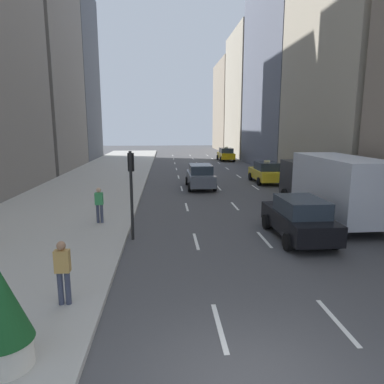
{
  "coord_description": "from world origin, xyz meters",
  "views": [
    {
      "loc": [
        -1.38,
        -5.07,
        4.53
      ],
      "look_at": [
        -0.17,
        10.53,
        1.54
      ],
      "focal_mm": 32.0,
      "sensor_mm": 36.0,
      "label": 1
    }
  ],
  "objects_px": {
    "pedestrian_near_curb": "(63,270)",
    "pedestrian_far_walking": "(99,203)",
    "sedan_black_near": "(200,176)",
    "taxi_lead": "(226,154)",
    "planter_with_shrub": "(4,317)",
    "taxi_second": "(266,172)",
    "box_truck": "(329,184)",
    "sedan_silver_behind": "(299,218)",
    "traffic_light_pole": "(131,181)"
  },
  "relations": [
    {
      "from": "sedan_black_near",
      "to": "box_truck",
      "type": "bearing_deg",
      "value": -57.61
    },
    {
      "from": "taxi_lead",
      "to": "sedan_black_near",
      "type": "relative_size",
      "value": 0.96
    },
    {
      "from": "taxi_second",
      "to": "sedan_silver_behind",
      "type": "height_order",
      "value": "taxi_second"
    },
    {
      "from": "taxi_second",
      "to": "traffic_light_pole",
      "type": "distance_m",
      "value": 16.69
    },
    {
      "from": "pedestrian_near_curb",
      "to": "pedestrian_far_walking",
      "type": "distance_m",
      "value": 7.49
    },
    {
      "from": "box_truck",
      "to": "traffic_light_pole",
      "type": "bearing_deg",
      "value": -164.22
    },
    {
      "from": "pedestrian_near_curb",
      "to": "sedan_black_near",
      "type": "bearing_deg",
      "value": 73.15
    },
    {
      "from": "taxi_lead",
      "to": "pedestrian_far_walking",
      "type": "relative_size",
      "value": 2.67
    },
    {
      "from": "taxi_second",
      "to": "box_truck",
      "type": "bearing_deg",
      "value": -90.0
    },
    {
      "from": "traffic_light_pole",
      "to": "planter_with_shrub",
      "type": "bearing_deg",
      "value": -101.59
    },
    {
      "from": "taxi_lead",
      "to": "traffic_light_pole",
      "type": "relative_size",
      "value": 1.22
    },
    {
      "from": "taxi_second",
      "to": "sedan_black_near",
      "type": "xyz_separation_m",
      "value": [
        -5.6,
        -2.08,
        0.03
      ]
    },
    {
      "from": "sedan_silver_behind",
      "to": "taxi_second",
      "type": "bearing_deg",
      "value": 78.78
    },
    {
      "from": "pedestrian_near_curb",
      "to": "pedestrian_far_walking",
      "type": "relative_size",
      "value": 1.0
    },
    {
      "from": "pedestrian_near_curb",
      "to": "pedestrian_far_walking",
      "type": "xyz_separation_m",
      "value": [
        -0.5,
        7.48,
        0.0
      ]
    },
    {
      "from": "taxi_lead",
      "to": "traffic_light_pole",
      "type": "height_order",
      "value": "traffic_light_pole"
    },
    {
      "from": "box_truck",
      "to": "planter_with_shrub",
      "type": "bearing_deg",
      "value": -136.9
    },
    {
      "from": "sedan_black_near",
      "to": "pedestrian_far_walking",
      "type": "distance_m",
      "value": 11.06
    },
    {
      "from": "sedan_silver_behind",
      "to": "traffic_light_pole",
      "type": "relative_size",
      "value": 1.23
    },
    {
      "from": "pedestrian_near_curb",
      "to": "sedan_silver_behind",
      "type": "bearing_deg",
      "value": 31.92
    },
    {
      "from": "box_truck",
      "to": "traffic_light_pole",
      "type": "distance_m",
      "value": 9.95
    },
    {
      "from": "pedestrian_near_curb",
      "to": "pedestrian_far_walking",
      "type": "height_order",
      "value": "same"
    },
    {
      "from": "taxi_lead",
      "to": "sedan_silver_behind",
      "type": "distance_m",
      "value": 32.94
    },
    {
      "from": "taxi_lead",
      "to": "pedestrian_near_curb",
      "type": "height_order",
      "value": "taxi_lead"
    },
    {
      "from": "traffic_light_pole",
      "to": "pedestrian_far_walking",
      "type": "bearing_deg",
      "value": 130.03
    },
    {
      "from": "taxi_second",
      "to": "pedestrian_far_walking",
      "type": "xyz_separation_m",
      "value": [
        -11.24,
        -11.59,
        0.19
      ]
    },
    {
      "from": "pedestrian_far_walking",
      "to": "taxi_lead",
      "type": "bearing_deg",
      "value": 69.63
    },
    {
      "from": "pedestrian_near_curb",
      "to": "pedestrian_far_walking",
      "type": "bearing_deg",
      "value": 93.83
    },
    {
      "from": "taxi_second",
      "to": "sedan_black_near",
      "type": "bearing_deg",
      "value": -159.63
    },
    {
      "from": "pedestrian_near_curb",
      "to": "box_truck",
      "type": "bearing_deg",
      "value": 37.21
    },
    {
      "from": "pedestrian_far_walking",
      "to": "box_truck",
      "type": "bearing_deg",
      "value": 3.47
    },
    {
      "from": "pedestrian_far_walking",
      "to": "traffic_light_pole",
      "type": "height_order",
      "value": "traffic_light_pole"
    },
    {
      "from": "taxi_second",
      "to": "box_truck",
      "type": "height_order",
      "value": "box_truck"
    },
    {
      "from": "sedan_silver_behind",
      "to": "box_truck",
      "type": "bearing_deg",
      "value": 48.9
    },
    {
      "from": "sedan_silver_behind",
      "to": "pedestrian_far_walking",
      "type": "xyz_separation_m",
      "value": [
        -8.44,
        2.53,
        0.19
      ]
    },
    {
      "from": "sedan_black_near",
      "to": "box_truck",
      "type": "height_order",
      "value": "box_truck"
    },
    {
      "from": "sedan_black_near",
      "to": "sedan_silver_behind",
      "type": "relative_size",
      "value": 1.04
    },
    {
      "from": "taxi_lead",
      "to": "pedestrian_near_curb",
      "type": "distance_m",
      "value": 39.27
    },
    {
      "from": "taxi_lead",
      "to": "pedestrian_near_curb",
      "type": "relative_size",
      "value": 2.67
    },
    {
      "from": "box_truck",
      "to": "pedestrian_far_walking",
      "type": "xyz_separation_m",
      "value": [
        -11.24,
        -0.68,
        -0.64
      ]
    },
    {
      "from": "taxi_lead",
      "to": "taxi_second",
      "type": "distance_m",
      "value": 18.7
    },
    {
      "from": "taxi_second",
      "to": "planter_with_shrub",
      "type": "xyz_separation_m",
      "value": [
        -11.13,
        -21.33,
        0.27
      ]
    },
    {
      "from": "taxi_second",
      "to": "traffic_light_pole",
      "type": "xyz_separation_m",
      "value": [
        -9.55,
        -13.61,
        1.53
      ]
    },
    {
      "from": "sedan_silver_behind",
      "to": "pedestrian_far_walking",
      "type": "distance_m",
      "value": 8.82
    },
    {
      "from": "sedan_black_near",
      "to": "pedestrian_far_walking",
      "type": "relative_size",
      "value": 2.79
    },
    {
      "from": "sedan_silver_behind",
      "to": "pedestrian_near_curb",
      "type": "xyz_separation_m",
      "value": [
        -7.94,
        -4.95,
        0.19
      ]
    },
    {
      "from": "sedan_black_near",
      "to": "planter_with_shrub",
      "type": "distance_m",
      "value": 20.03
    },
    {
      "from": "sedan_silver_behind",
      "to": "planter_with_shrub",
      "type": "relative_size",
      "value": 2.28
    },
    {
      "from": "pedestrian_near_curb",
      "to": "traffic_light_pole",
      "type": "bearing_deg",
      "value": 77.67
    },
    {
      "from": "sedan_silver_behind",
      "to": "pedestrian_near_curb",
      "type": "bearing_deg",
      "value": -148.08
    }
  ]
}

